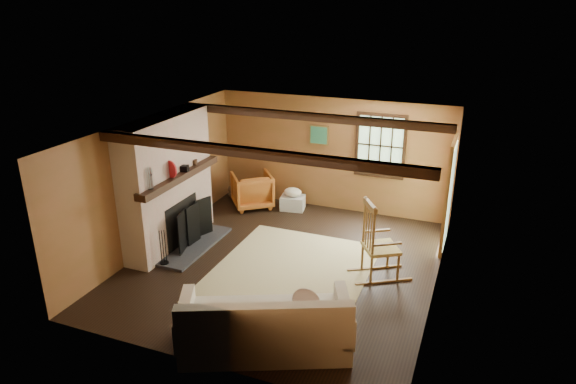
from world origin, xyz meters
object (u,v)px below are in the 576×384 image
at_px(laundry_basket, 293,203).
at_px(fireplace, 169,188).
at_px(sofa, 266,328).
at_px(rocking_chair, 378,245).
at_px(armchair, 252,190).

bearing_deg(laundry_basket, fireplace, -122.47).
bearing_deg(sofa, laundry_basket, 82.79).
bearing_deg(fireplace, sofa, -37.41).
bearing_deg(rocking_chair, laundry_basket, 15.15).
distance_m(fireplace, armchair, 2.37).
xyz_separation_m(rocking_chair, armchair, (-3.18, 1.98, -0.18)).
distance_m(rocking_chair, laundry_basket, 3.17).
relative_size(sofa, laundry_basket, 4.81).
bearing_deg(laundry_basket, sofa, -73.19).
relative_size(laundry_basket, armchair, 0.60).
distance_m(sofa, armchair, 4.90).
bearing_deg(fireplace, armchair, 74.39).
xyz_separation_m(fireplace, armchair, (0.61, 2.17, -0.73)).
bearing_deg(rocking_chair, armchair, 26.29).
relative_size(fireplace, armchair, 2.89).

